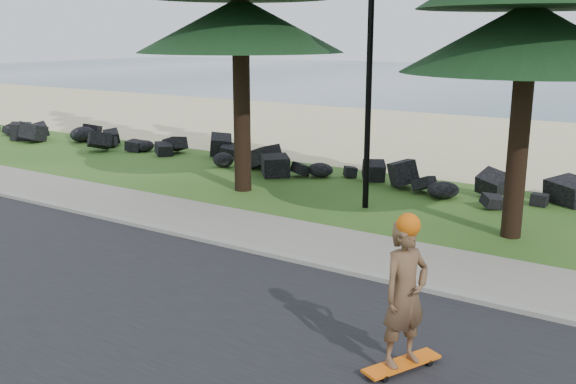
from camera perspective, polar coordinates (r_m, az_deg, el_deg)
name	(u,v)px	position (r m, az deg, el deg)	size (l,w,h in m)	color
ground	(292,243)	(12.73, 0.38, -4.53)	(160.00, 160.00, 0.00)	#2C561B
road	(119,326)	(9.54, -14.81, -11.46)	(160.00, 7.00, 0.02)	black
kerb	(266,253)	(12.01, -1.97, -5.43)	(160.00, 0.20, 0.10)	gray
sidewalk	(298,238)	(12.88, 0.87, -4.13)	(160.00, 2.00, 0.08)	slate
beach_sand	(499,142)	(25.81, 18.24, 4.21)	(160.00, 15.00, 0.01)	#CBC087
seawall_boulders	(406,188)	(17.52, 10.40, 0.37)	(60.00, 2.40, 1.10)	black
lamp_post	(371,29)	(14.87, 7.35, 14.20)	(0.25, 0.14, 8.14)	black
skateboarder	(405,295)	(7.83, 10.37, -8.99)	(0.69, 1.08, 1.99)	orange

